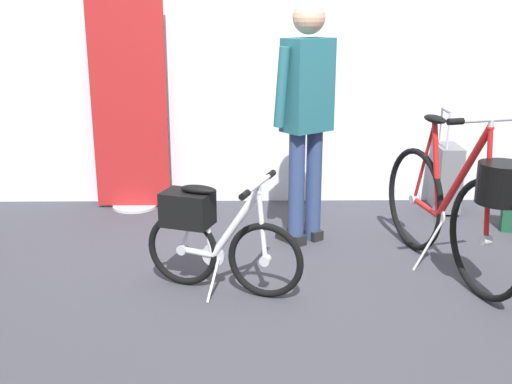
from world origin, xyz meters
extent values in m
plane|color=#38383F|center=(0.00, 0.00, 0.00)|extent=(6.89, 6.89, 0.00)
cube|color=silver|center=(0.00, 2.01, 1.40)|extent=(6.89, 0.10, 2.81)
cylinder|color=#B7B7BC|center=(-1.12, 1.79, 0.01)|extent=(0.36, 0.36, 0.02)
cube|color=#A51E1E|center=(-1.12, 1.79, 0.89)|extent=(0.60, 0.02, 1.74)
torus|color=black|center=(-0.08, 0.09, 0.22)|extent=(0.44, 0.19, 0.45)
cylinder|color=#B7B7BC|center=(-0.08, 0.09, 0.22)|extent=(0.07, 0.07, 0.06)
torus|color=black|center=(-0.56, 0.27, 0.22)|extent=(0.44, 0.19, 0.45)
cylinder|color=#B7B7BC|center=(-0.56, 0.27, 0.22)|extent=(0.07, 0.07, 0.06)
cylinder|color=silver|center=(-0.47, 0.23, 0.22)|extent=(0.20, 0.10, 0.05)
cylinder|color=silver|center=(-0.25, 0.15, 0.42)|extent=(0.31, 0.15, 0.44)
cylinder|color=silver|center=(-0.42, 0.21, 0.40)|extent=(0.12, 0.07, 0.38)
cylinder|color=silver|center=(-0.47, 0.23, 0.22)|extent=(0.19, 0.09, 0.04)
cylinder|color=silver|center=(-0.10, 0.10, 0.43)|extent=(0.08, 0.05, 0.41)
cylinder|color=silver|center=(-0.51, 0.25, 0.40)|extent=(0.13, 0.07, 0.37)
ellipsoid|color=black|center=(-0.46, 0.23, 0.60)|extent=(0.24, 0.16, 0.05)
cylinder|color=#B7B7BC|center=(-0.12, 0.10, 0.65)|extent=(0.03, 0.03, 0.04)
cylinder|color=#B7B7BC|center=(-0.12, 0.10, 0.67)|extent=(0.17, 0.42, 0.03)
cylinder|color=black|center=(-0.19, -0.10, 0.67)|extent=(0.06, 0.10, 0.04)
cylinder|color=black|center=(-0.04, 0.31, 0.67)|extent=(0.06, 0.10, 0.04)
cylinder|color=#B7B7BC|center=(-0.38, 0.20, 0.21)|extent=(0.14, 0.06, 0.14)
cylinder|color=#B7B7BC|center=(-0.38, 0.10, 0.10)|extent=(0.08, 0.19, 0.21)
cube|color=black|center=(-0.53, 0.25, 0.48)|extent=(0.33, 0.28, 0.20)
torus|color=black|center=(1.16, 0.07, 0.35)|extent=(0.22, 0.68, 0.70)
cylinder|color=#B7B7BC|center=(1.16, 0.07, 0.35)|extent=(0.06, 0.07, 0.06)
torus|color=black|center=(0.95, 0.85, 0.35)|extent=(0.22, 0.68, 0.70)
cylinder|color=#B7B7BC|center=(0.95, 0.85, 0.35)|extent=(0.06, 0.07, 0.06)
cylinder|color=red|center=(0.99, 0.70, 0.34)|extent=(0.11, 0.31, 0.05)
cylinder|color=red|center=(1.08, 0.34, 0.65)|extent=(0.16, 0.46, 0.67)
cylinder|color=red|center=(1.01, 0.62, 0.62)|extent=(0.08, 0.17, 0.58)
cylinder|color=red|center=(0.99, 0.70, 0.34)|extent=(0.10, 0.30, 0.04)
cylinder|color=red|center=(1.15, 0.10, 0.66)|extent=(0.05, 0.10, 0.63)
cylinder|color=red|center=(0.97, 0.76, 0.63)|extent=(0.07, 0.20, 0.56)
ellipsoid|color=black|center=(1.00, 0.68, 0.93)|extent=(0.14, 0.24, 0.05)
cylinder|color=#B7B7BC|center=(1.14, 0.14, 1.00)|extent=(0.03, 0.03, 0.04)
cylinder|color=#B7B7BC|center=(1.14, 0.14, 1.02)|extent=(0.43, 0.14, 0.03)
cylinder|color=black|center=(0.93, 0.08, 1.02)|extent=(0.10, 0.06, 0.04)
cylinder|color=#B7B7BC|center=(1.03, 0.55, 0.33)|extent=(0.05, 0.14, 0.14)
cylinder|color=#B7B7BC|center=(0.96, 0.48, 0.16)|extent=(0.19, 0.06, 0.32)
cylinder|color=black|center=(1.18, 0.00, 0.70)|extent=(0.32, 0.32, 0.22)
cylinder|color=navy|center=(0.28, 1.03, 0.40)|extent=(0.11, 0.11, 0.80)
cube|color=black|center=(0.25, 1.07, 0.04)|extent=(0.22, 0.25, 0.07)
cylinder|color=navy|center=(0.16, 0.93, 0.40)|extent=(0.11, 0.11, 0.80)
cube|color=black|center=(0.13, 0.97, 0.04)|extent=(0.22, 0.25, 0.07)
cube|color=#23606B|center=(0.22, 0.98, 1.10)|extent=(0.38, 0.35, 0.61)
cylinder|color=#23606B|center=(0.38, 1.12, 1.10)|extent=(0.08, 0.11, 0.52)
cylinder|color=#23606B|center=(0.04, 0.86, 1.10)|extent=(0.12, 0.10, 0.52)
sphere|color=tan|center=(0.22, 0.98, 1.54)|extent=(0.22, 0.22, 0.22)
cube|color=slate|center=(1.43, 1.68, 0.28)|extent=(0.20, 0.37, 0.52)
cylinder|color=#B7B7BC|center=(1.38, 1.56, 0.68)|extent=(0.02, 0.02, 0.28)
cylinder|color=#B7B7BC|center=(1.39, 1.79, 0.68)|extent=(0.02, 0.02, 0.28)
cylinder|color=slate|center=(1.38, 1.68, 0.82)|extent=(0.03, 0.23, 0.02)
cylinder|color=black|center=(1.47, 1.55, 0.02)|extent=(0.04, 0.02, 0.04)
cylinder|color=black|center=(1.48, 1.80, 0.02)|extent=(0.04, 0.02, 0.04)
camera|label=1|loc=(-0.17, -3.20, 1.59)|focal=44.03mm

